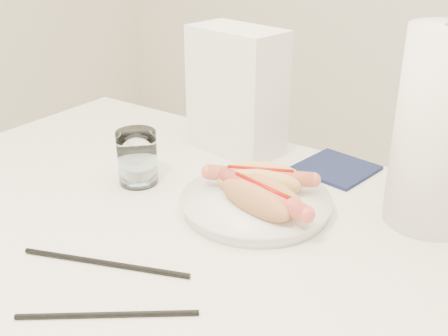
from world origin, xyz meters
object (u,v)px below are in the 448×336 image
Objects in this scene: water_glass at (137,157)px; table at (190,262)px; hotdog_left at (260,180)px; napkin_box at (237,91)px; plate at (256,204)px; hotdog_right at (262,197)px; paper_towel_roll at (441,130)px.

table is at bearing -23.65° from water_glass.
hotdog_left is at bearing 73.26° from table.
napkin_box is (0.06, 0.23, 0.08)m from water_glass.
plate is 0.28m from napkin_box.
water_glass is (-0.18, 0.08, 0.11)m from table.
water_glass reaches higher than table.
hotdog_left is 0.68× the size of napkin_box.
table is at bearing -118.38° from hotdog_right.
napkin_box is 0.81× the size of paper_towel_roll.
plate is at bearing 147.33° from hotdog_right.
water_glass reaches higher than hotdog_right.
paper_towel_roll reaches higher than plate.
napkin_box is at bearing 108.59° from hotdog_left.
water_glass is at bearing -164.90° from hotdog_right.
plate is 0.23m from water_glass.
hotdog_right is at bearing -81.35° from hotdog_left.
water_glass reaches higher than hotdog_left.
paper_towel_roll is (0.47, 0.16, 0.10)m from water_glass.
plate is (0.05, 0.11, 0.07)m from table.
napkin_box reaches higher than hotdog_right.
paper_towel_roll is at bearing 39.74° from table.
hotdog_right is at bearing -144.09° from paper_towel_roll.
plate is at bearing -39.56° from napkin_box.
paper_towel_roll is at bearing 49.01° from hotdog_right.
water_glass is (-0.22, -0.06, 0.01)m from hotdog_left.
napkin_box is at bearing 111.02° from table.
hotdog_left is at bearing -37.04° from napkin_box.
napkin_box reaches higher than hotdog_left.
table is 6.62× the size of hotdog_right.
napkin_box is at bearing 144.55° from hotdog_right.
hotdog_left is 0.55× the size of paper_towel_roll.
hotdog_left is 0.23m from water_glass.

